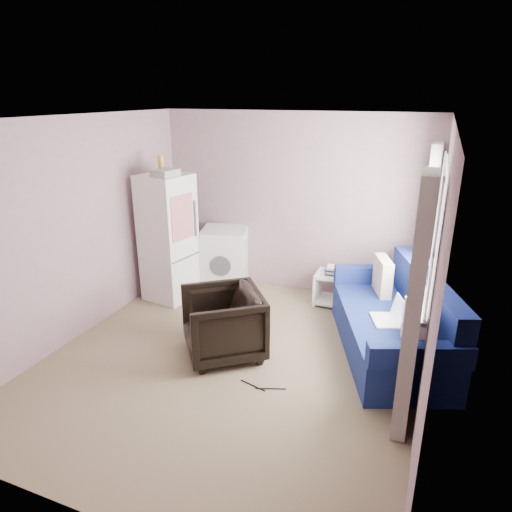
{
  "coord_description": "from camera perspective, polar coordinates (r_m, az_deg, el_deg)",
  "views": [
    {
      "loc": [
        1.82,
        -3.84,
        2.71
      ],
      "look_at": [
        0.05,
        0.6,
        1.0
      ],
      "focal_mm": 32.0,
      "sensor_mm": 36.0,
      "label": 1
    }
  ],
  "objects": [
    {
      "name": "room",
      "position": [
        4.49,
        -3.16,
        0.72
      ],
      "size": [
        3.84,
        4.24,
        2.54
      ],
      "color": "#857457",
      "rests_on": "ground"
    },
    {
      "name": "armchair",
      "position": [
        4.95,
        -4.17,
        -8.04
      ],
      "size": [
        1.08,
        1.09,
        0.82
      ],
      "primitive_type": "imported",
      "rotation": [
        0.0,
        0.0,
        -0.92
      ],
      "color": "black",
      "rests_on": "ground"
    },
    {
      "name": "fridge",
      "position": [
        6.27,
        -10.93,
        2.3
      ],
      "size": [
        0.69,
        0.68,
        1.96
      ],
      "rotation": [
        0.0,
        0.0,
        -0.17
      ],
      "color": "silver",
      "rests_on": "ground"
    },
    {
      "name": "washing_machine",
      "position": [
        6.64,
        -3.95,
        -0.17
      ],
      "size": [
        0.77,
        0.77,
        0.89
      ],
      "rotation": [
        0.0,
        0.0,
        0.27
      ],
      "color": "silver",
      "rests_on": "ground"
    },
    {
      "name": "side_table",
      "position": [
        6.25,
        9.3,
        -3.74
      ],
      "size": [
        0.4,
        0.4,
        0.54
      ],
      "rotation": [
        0.0,
        0.0,
        0.01
      ],
      "color": "white",
      "rests_on": "ground"
    },
    {
      "name": "sofa",
      "position": [
        5.23,
        17.01,
        -8.25
      ],
      "size": [
        1.6,
        2.24,
        0.92
      ],
      "rotation": [
        0.0,
        0.0,
        0.37
      ],
      "color": "navy",
      "rests_on": "ground"
    },
    {
      "name": "window_dressing",
      "position": [
        4.82,
        20.02,
        -1.01
      ],
      "size": [
        0.17,
        2.62,
        2.18
      ],
      "color": "white",
      "rests_on": "ground"
    },
    {
      "name": "floor_cables",
      "position": [
        4.63,
        0.71,
        -16.05
      ],
      "size": [
        0.47,
        0.12,
        0.01
      ],
      "rotation": [
        0.0,
        0.0,
        0.08
      ],
      "color": "black",
      "rests_on": "ground"
    }
  ]
}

